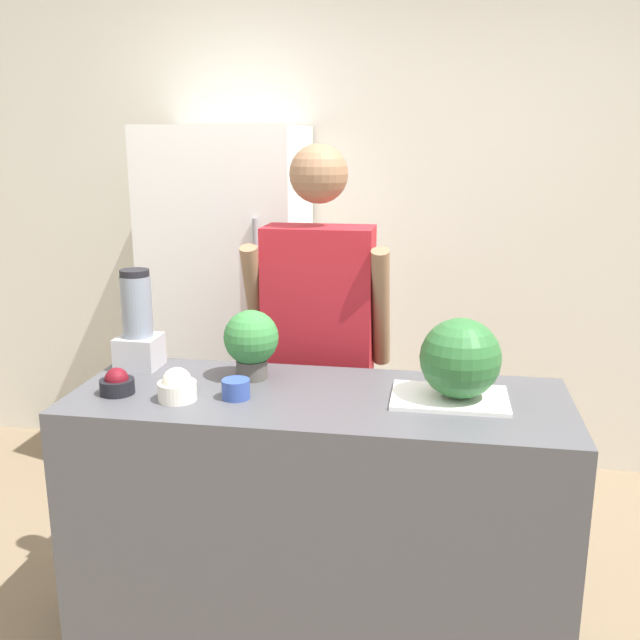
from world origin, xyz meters
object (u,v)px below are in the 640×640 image
at_px(person, 319,357).
at_px(blender, 138,326).
at_px(refrigerator, 231,308).
at_px(bowl_cream, 177,387).
at_px(bowl_cherries, 117,383).
at_px(bowl_small_blue, 236,389).
at_px(watermelon, 460,358).
at_px(potted_plant, 251,341).

relative_size(person, blender, 4.74).
bearing_deg(refrigerator, bowl_cream, -80.49).
height_order(bowl_cherries, bowl_small_blue, bowl_cherries).
distance_m(person, bowl_small_blue, 0.64).
xyz_separation_m(bowl_cream, blender, (-0.26, 0.31, 0.11)).
bearing_deg(watermelon, bowl_small_blue, -172.27).
bearing_deg(bowl_cherries, refrigerator, 90.56).
bearing_deg(blender, potted_plant, -7.03).
distance_m(person, potted_plant, 0.48).
bearing_deg(bowl_cherries, potted_plant, 29.32).
height_order(person, bowl_small_blue, person).
height_order(refrigerator, person, refrigerator).
relative_size(person, bowl_cherries, 15.26).
distance_m(watermelon, bowl_cream, 0.92).
height_order(person, bowl_cherries, person).
xyz_separation_m(person, potted_plant, (-0.17, -0.41, 0.18)).
distance_m(watermelon, bowl_small_blue, 0.74).
distance_m(bowl_cherries, potted_plant, 0.47).
distance_m(person, bowl_cherries, 0.86).
relative_size(watermelon, bowl_small_blue, 2.81).
xyz_separation_m(refrigerator, bowl_cream, (0.23, -1.39, 0.07)).
bearing_deg(bowl_small_blue, bowl_cherries, -176.79).
xyz_separation_m(person, bowl_cream, (-0.36, -0.66, 0.08)).
relative_size(bowl_cream, potted_plant, 0.51).
xyz_separation_m(bowl_cherries, bowl_cream, (0.22, -0.02, 0.01)).
distance_m(blender, potted_plant, 0.45).
xyz_separation_m(refrigerator, watermelon, (1.14, -1.25, 0.17)).
height_order(watermelon, bowl_cherries, watermelon).
bearing_deg(blender, person, 29.71).
height_order(bowl_cream, potted_plant, potted_plant).
height_order(watermelon, bowl_cream, watermelon).
relative_size(refrigerator, person, 1.05).
xyz_separation_m(person, bowl_cherries, (-0.58, -0.63, 0.07)).
height_order(refrigerator, bowl_cherries, refrigerator).
xyz_separation_m(refrigerator, bowl_cherries, (0.01, -1.37, 0.06)).
bearing_deg(potted_plant, refrigerator, 110.05).
height_order(bowl_small_blue, potted_plant, potted_plant).
xyz_separation_m(person, watermelon, (0.55, -0.51, 0.18)).
height_order(watermelon, potted_plant, watermelon).
bearing_deg(bowl_cream, potted_plant, 53.81).
xyz_separation_m(blender, potted_plant, (0.44, -0.05, -0.02)).
bearing_deg(person, watermelon, -43.10).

